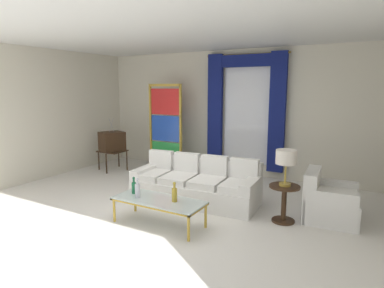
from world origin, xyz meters
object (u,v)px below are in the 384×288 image
at_px(bottle_amber_squat, 134,187).
at_px(peacock_figurine, 176,168).
at_px(stained_glass_divider, 165,130).
at_px(table_lamp_brass, 286,159).
at_px(coffee_table, 159,202).
at_px(couch_white_long, 197,185).
at_px(armchair_white, 328,203).
at_px(bottle_blue_decanter, 137,190).
at_px(vintage_tv, 112,142).
at_px(bottle_crystal_tall, 174,194).
at_px(round_side_table, 284,200).

height_order(bottle_amber_squat, peacock_figurine, bottle_amber_squat).
relative_size(stained_glass_divider, table_lamp_brass, 3.86).
relative_size(coffee_table, peacock_figurine, 2.41).
height_order(couch_white_long, armchair_white, couch_white_long).
relative_size(bottle_blue_decanter, vintage_tv, 0.24).
xyz_separation_m(coffee_table, bottle_crystal_tall, (0.26, 0.04, 0.16)).
relative_size(bottle_crystal_tall, peacock_figurine, 0.51).
xyz_separation_m(couch_white_long, bottle_amber_squat, (-0.49, -1.23, 0.21)).
distance_m(couch_white_long, bottle_blue_decanter, 1.41).
bearing_deg(table_lamp_brass, bottle_blue_decanter, -149.83).
bearing_deg(armchair_white, peacock_figurine, 164.29).
height_order(bottle_crystal_tall, peacock_figurine, bottle_crystal_tall).
relative_size(bottle_blue_decanter, stained_glass_divider, 0.14).
distance_m(bottle_amber_squat, stained_glass_divider, 3.07).
bearing_deg(couch_white_long, stained_glass_divider, 138.76).
height_order(bottle_crystal_tall, stained_glass_divider, stained_glass_divider).
height_order(armchair_white, stained_glass_divider, stained_glass_divider).
relative_size(bottle_blue_decanter, armchair_white, 0.36).
height_order(bottle_blue_decanter, round_side_table, bottle_blue_decanter).
xyz_separation_m(stained_glass_divider, table_lamp_brass, (3.42, -1.72, -0.03)).
bearing_deg(bottle_crystal_tall, stained_glass_divider, 126.41).
height_order(coffee_table, bottle_crystal_tall, bottle_crystal_tall).
bearing_deg(bottle_blue_decanter, bottle_crystal_tall, 11.78).
xyz_separation_m(coffee_table, table_lamp_brass, (1.66, 1.08, 0.65)).
bearing_deg(peacock_figurine, bottle_crystal_tall, -58.23).
distance_m(bottle_blue_decanter, stained_glass_divider, 3.25).
distance_m(bottle_blue_decanter, armchair_white, 3.05).
height_order(bottle_crystal_tall, table_lamp_brass, table_lamp_brass).
height_order(stained_glass_divider, round_side_table, stained_glass_divider).
relative_size(coffee_table, bottle_crystal_tall, 4.71).
distance_m(bottle_amber_squat, vintage_tv, 3.34).
bearing_deg(stained_glass_divider, coffee_table, -57.71).
bearing_deg(bottle_amber_squat, bottle_crystal_tall, 0.07).
bearing_deg(armchair_white, couch_white_long, -174.08).
distance_m(bottle_amber_squat, table_lamp_brass, 2.46).
height_order(coffee_table, peacock_figurine, peacock_figurine).
bearing_deg(couch_white_long, armchair_white, 5.92).
xyz_separation_m(couch_white_long, armchair_white, (2.27, 0.24, -0.02)).
xyz_separation_m(bottle_crystal_tall, stained_glass_divider, (-2.03, 2.75, 0.53)).
relative_size(bottle_amber_squat, table_lamp_brass, 0.49).
bearing_deg(stained_glass_divider, bottle_blue_decanter, -63.70).
xyz_separation_m(coffee_table, stained_glass_divider, (-1.76, 2.79, 0.68)).
distance_m(coffee_table, stained_glass_divider, 3.37).
bearing_deg(bottle_crystal_tall, peacock_figurine, 121.77).
xyz_separation_m(bottle_crystal_tall, round_side_table, (1.39, 1.03, -0.18)).
bearing_deg(couch_white_long, table_lamp_brass, -6.46).
distance_m(bottle_crystal_tall, bottle_amber_squat, 0.78).
relative_size(coffee_table, table_lamp_brass, 2.54).
height_order(bottle_amber_squat, table_lamp_brass, table_lamp_brass).
relative_size(armchair_white, round_side_table, 1.47).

